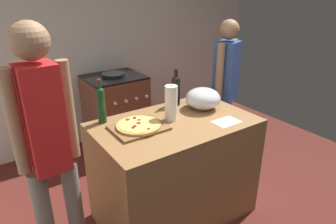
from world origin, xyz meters
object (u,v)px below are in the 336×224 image
Objects in this scene: paper_towel_roll at (171,103)px; wine_bottle_amber at (101,103)px; wine_bottle_green at (176,89)px; person_in_red at (225,88)px; person_in_stripes at (48,147)px; stove at (116,112)px; mixing_bowl at (203,98)px; pizza at (139,125)px.

wine_bottle_amber is (-0.48, 0.27, 0.02)m from paper_towel_roll.
person_in_red is at bearing 3.98° from wine_bottle_green.
wine_bottle_amber is at bearing 36.92° from person_in_stripes.
person_in_red reaches higher than stove.
paper_towel_roll is 0.98m from person_in_stripes.
mixing_bowl is 0.86× the size of wine_bottle_amber.
wine_bottle_green is (-0.15, 0.21, 0.06)m from mixing_bowl.
person_in_red reaches higher than wine_bottle_green.
mixing_bowl is 0.26m from wine_bottle_green.
wine_bottle_amber is at bearing 165.36° from mixing_bowl.
person_in_stripes is 1.08× the size of person_in_red.
person_in_stripes reaches higher than stove.
wine_bottle_green is at bearing -85.06° from stove.
mixing_bowl is at bearing -153.95° from person_in_red.
wine_bottle_amber is at bearing 178.90° from wine_bottle_green.
paper_towel_roll is 1.50m from stove.
mixing_bowl reaches higher than stove.
paper_towel_roll is (0.30, 0.00, 0.11)m from pizza.
wine_bottle_green is (0.71, -0.01, -0.01)m from wine_bottle_amber.
mixing_bowl is at bearing 6.41° from person_in_stripes.
wine_bottle_green is 0.19× the size of person_in_stripes.
pizza is 0.69m from person_in_stripes.
stove reaches higher than pizza.
wine_bottle_green is (0.53, 0.25, 0.12)m from pizza.
stove is at bearing 84.59° from paper_towel_roll.
pizza is at bearing -176.22° from mixing_bowl.
stove is 0.55× the size of person_in_stripes.
person_in_stripes is at bearing -143.08° from wine_bottle_amber.
mixing_bowl is 0.32× the size of stove.
person_in_stripes is at bearing -173.59° from mixing_bowl.
person_in_stripes is (-1.35, -0.15, 0.01)m from mixing_bowl.
paper_towel_roll is 0.17× the size of person_in_stripes.
person_in_stripes reaches higher than mixing_bowl.
wine_bottle_amber is 0.71m from wine_bottle_green.
person_in_stripes is at bearing -170.98° from pizza.
stove is (-0.10, 1.12, -0.59)m from wine_bottle_green.
person_in_stripes is (-0.98, -0.11, -0.04)m from paper_towel_roll.
paper_towel_roll is 0.34m from wine_bottle_green.
person_in_stripes is at bearing -126.69° from stove.
pizza is at bearing -107.39° from stove.
wine_bottle_amber reaches higher than wine_bottle_green.
wine_bottle_green is at bearing 47.87° from paper_towel_roll.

